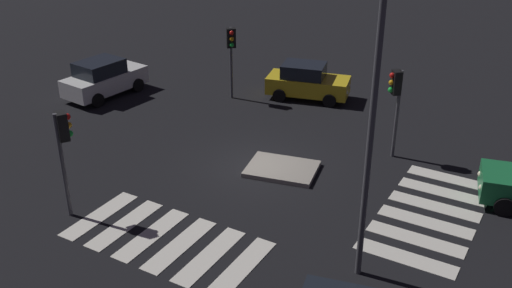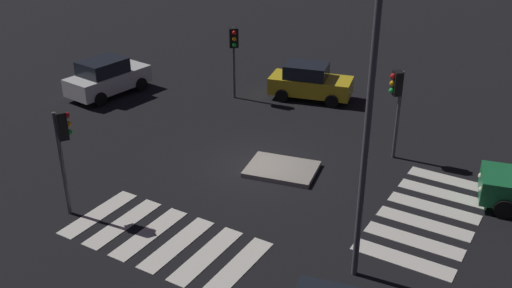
# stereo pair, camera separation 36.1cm
# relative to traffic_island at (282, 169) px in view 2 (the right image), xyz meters

# --- Properties ---
(ground_plane) EXTENTS (80.00, 80.00, 0.00)m
(ground_plane) POSITION_rel_traffic_island_xyz_m (-1.08, -0.18, -0.09)
(ground_plane) COLOR black
(traffic_island) EXTENTS (3.05, 2.53, 0.18)m
(traffic_island) POSITION_rel_traffic_island_xyz_m (0.00, 0.00, 0.00)
(traffic_island) COLOR gray
(traffic_island) RESTS_ON ground
(car_yellow) EXTENTS (4.43, 2.70, 1.82)m
(car_yellow) POSITION_rel_traffic_island_xyz_m (-2.60, 7.62, 0.80)
(car_yellow) COLOR gold
(car_yellow) RESTS_ON ground
(car_white) EXTENTS (2.45, 4.57, 1.92)m
(car_white) POSITION_rel_traffic_island_xyz_m (-11.84, 2.68, 0.85)
(car_white) COLOR silver
(car_white) RESTS_ON ground
(traffic_light_south) EXTENTS (0.54, 0.53, 3.81)m
(traffic_light_south) POSITION_rel_traffic_island_xyz_m (-4.77, -6.37, 2.80)
(traffic_light_south) COLOR #47474C
(traffic_light_south) RESTS_ON ground
(traffic_light_west) EXTENTS (0.54, 0.53, 3.70)m
(traffic_light_west) POSITION_rel_traffic_island_xyz_m (-5.85, 5.58, 2.71)
(traffic_light_west) COLOR #47474C
(traffic_light_west) RESTS_ON ground
(traffic_light_north) EXTENTS (0.53, 0.54, 3.74)m
(traffic_light_north) POSITION_rel_traffic_island_xyz_m (3.25, 3.35, 2.74)
(traffic_light_north) COLOR #47474C
(traffic_light_north) RESTS_ON ground
(street_lamp) EXTENTS (0.56, 0.56, 8.81)m
(street_lamp) POSITION_rel_traffic_island_xyz_m (4.92, -4.46, 5.80)
(street_lamp) COLOR #47474C
(street_lamp) RESTS_ON ground
(crosswalk_near) EXTENTS (6.45, 3.20, 0.02)m
(crosswalk_near) POSITION_rel_traffic_island_xyz_m (-1.08, -6.02, -0.08)
(crosswalk_near) COLOR silver
(crosswalk_near) RESTS_ON ground
(crosswalk_side) EXTENTS (3.20, 6.45, 0.02)m
(crosswalk_side) POSITION_rel_traffic_island_xyz_m (5.93, -0.18, -0.08)
(crosswalk_side) COLOR silver
(crosswalk_side) RESTS_ON ground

